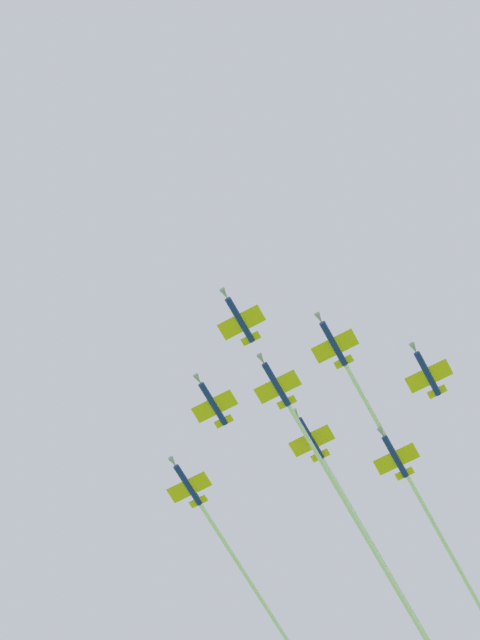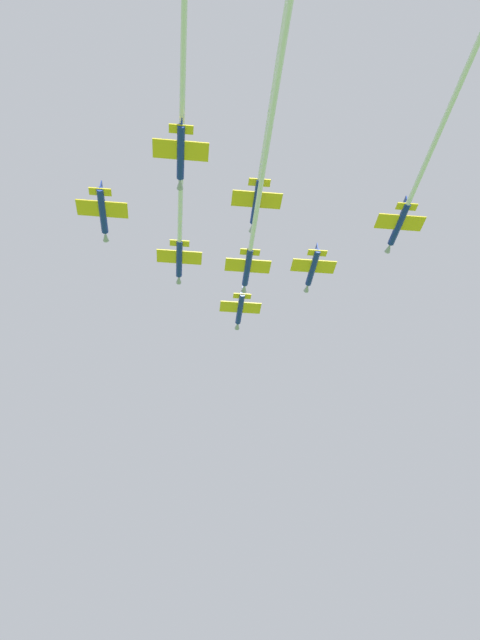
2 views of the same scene
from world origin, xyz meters
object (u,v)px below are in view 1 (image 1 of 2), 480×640
(jet_port_outer, at_px, (346,503))
(jet_port_inner, at_px, (391,447))
(jet_starboard_outer, at_px, (427,373))
(jet_port_trail, at_px, (369,538))
(jet_lead, at_px, (239,319))
(jet_center_rear, at_px, (254,588))
(jet_starboard_trail, at_px, (395,456))
(jet_starboard_inner, at_px, (213,403))

(jet_port_outer, bearing_deg, jet_port_inner, 156.84)
(jet_starboard_outer, height_order, jet_port_trail, jet_port_trail)
(jet_lead, relative_size, jet_port_outer, 0.15)
(jet_lead, bearing_deg, jet_starboard_outer, -135.00)
(jet_lead, bearing_deg, jet_center_rear, -64.14)
(jet_center_rear, distance_m, jet_starboard_trail, 45.68)
(jet_starboard_trail, bearing_deg, jet_starboard_outer, 135.00)
(jet_lead, xyz_separation_m, jet_starboard_outer, (10.33, 38.93, -1.41))
(jet_starboard_outer, xyz_separation_m, jet_center_rear, (-64.46, -2.41, 2.32))
(jet_lead, bearing_deg, jet_starboard_trail, -108.43)
(jet_port_trail, bearing_deg, jet_lead, 90.00)
(jet_starboard_inner, bearing_deg, jet_starboard_outer, -161.57)
(jet_starboard_outer, bearing_deg, jet_port_inner, -43.17)
(jet_lead, xyz_separation_m, jet_port_outer, (-24.06, 41.45, -1.39))
(jet_port_inner, relative_size, jet_starboard_outer, 5.91)
(jet_lead, distance_m, jet_port_outer, 47.95)
(jet_port_outer, xyz_separation_m, jet_starboard_trail, (14.93, 2.65, 0.21))
(jet_starboard_inner, xyz_separation_m, jet_starboard_trail, (10.33, 38.93, -2.24))
(jet_port_inner, relative_size, jet_starboard_inner, 5.91)
(jet_starboard_inner, bearing_deg, jet_lead, 135.00)
(jet_port_trail, bearing_deg, jet_starboard_inner, 72.58)
(jet_starboard_inner, height_order, jet_starboard_outer, jet_starboard_inner)
(jet_port_trail, xyz_separation_m, jet_starboard_trail, (20.80, -7.46, -2.26))
(jet_starboard_inner, distance_m, jet_center_rear, 46.74)
(jet_starboard_outer, bearing_deg, jet_port_outer, -34.33)
(jet_starboard_trail, bearing_deg, jet_port_trail, -49.88)
(jet_starboard_trail, bearing_deg, jet_lead, 71.57)
(jet_lead, xyz_separation_m, jet_starboard_inner, (-19.46, 5.17, 1.07))
(jet_port_outer, height_order, jet_starboard_trail, jet_starboard_trail)
(jet_starboard_trail, bearing_deg, jet_center_rear, -20.58)
(jet_starboard_inner, bearing_deg, jet_starboard_trail, -135.00)
(jet_port_inner, xyz_separation_m, jet_starboard_trail, (-0.44, 0.76, -2.28))
(jet_port_inner, distance_m, jet_port_trail, 22.78)
(jet_port_trail, bearing_deg, jet_starboard_outer, 132.45)
(jet_lead, relative_size, jet_port_inner, 0.17)
(jet_starboard_trail, bearing_deg, jet_port_inner, 90.00)
(jet_center_rear, bearing_deg, jet_port_outer, 159.18)
(jet_lead, distance_m, jet_starboard_inner, 20.17)
(jet_port_inner, height_order, jet_starboard_inner, jet_port_inner)
(jet_port_trail, bearing_deg, jet_port_outer, 90.00)
(jet_center_rear, bearing_deg, jet_lead, 115.86)
(jet_starboard_inner, relative_size, jet_port_trail, 0.17)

